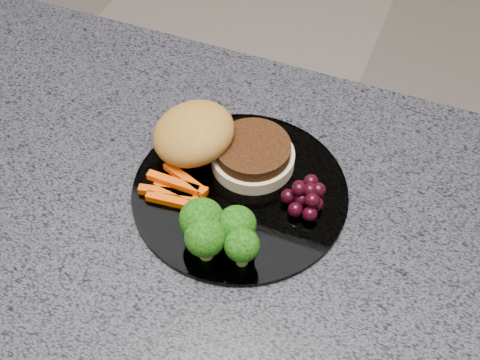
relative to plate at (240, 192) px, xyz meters
name	(u,v)px	position (x,y,z in m)	size (l,w,h in m)	color
countertop	(177,223)	(-0.06, -0.06, -0.02)	(1.20, 0.60, 0.04)	#4A4A54
plate	(240,192)	(0.00, 0.00, 0.00)	(0.26, 0.26, 0.01)	white
burger	(215,143)	(-0.05, 0.04, 0.03)	(0.20, 0.13, 0.06)	beige
carrot_sticks	(176,189)	(-0.07, -0.03, 0.01)	(0.08, 0.05, 0.02)	#EB4E03
broccoli	(217,230)	(0.01, -0.09, 0.04)	(0.10, 0.07, 0.06)	olive
grape_bunch	(306,196)	(0.08, 0.01, 0.02)	(0.05, 0.05, 0.03)	black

